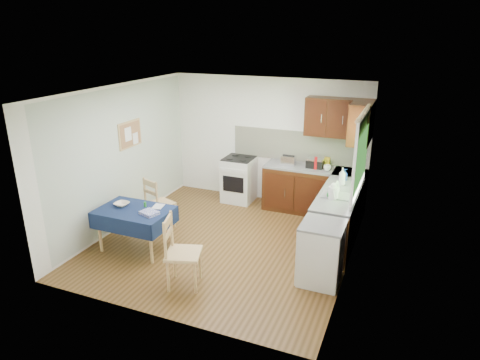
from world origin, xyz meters
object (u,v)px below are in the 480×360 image
at_px(dining_table, 134,215).
at_px(chair_far, 158,202).
at_px(toaster, 288,160).
at_px(chair_near, 180,250).
at_px(dish_rack, 336,195).
at_px(kettle, 333,192).
at_px(sandwich_press, 315,163).

xyz_separation_m(dining_table, chair_far, (-0.08, 0.78, -0.08)).
relative_size(chair_far, toaster, 3.54).
relative_size(dining_table, toaster, 4.27).
bearing_deg(chair_near, dish_rack, -60.38).
height_order(chair_far, chair_near, chair_near).
bearing_deg(kettle, sandwich_press, 112.69).
height_order(chair_far, dish_rack, dish_rack).
bearing_deg(dish_rack, toaster, 144.39).
relative_size(dining_table, chair_far, 1.21).
height_order(chair_near, toaster, toaster).
distance_m(toaster, kettle, 1.77).
distance_m(chair_far, toaster, 2.57).
distance_m(dining_table, chair_far, 0.79).
xyz_separation_m(chair_far, dish_rack, (2.99, 0.46, 0.42)).
distance_m(toaster, sandwich_press, 0.51).
height_order(sandwich_press, kettle, kettle).
height_order(dining_table, chair_near, chair_near).
bearing_deg(dish_rack, dining_table, -144.68).
distance_m(chair_far, kettle, 3.03).
relative_size(sandwich_press, dish_rack, 0.71).
relative_size(dish_rack, kettle, 1.71).
distance_m(sandwich_press, dish_rack, 1.47).
bearing_deg(dish_rack, sandwich_press, 127.70).
bearing_deg(chair_far, dining_table, 116.55).
xyz_separation_m(dish_rack, kettle, (-0.03, -0.12, 0.09)).
bearing_deg(kettle, dish_rack, 78.23).
relative_size(dining_table, sandwich_press, 3.69).
bearing_deg(chair_far, chair_near, 152.29).
distance_m(chair_near, kettle, 2.49).
bearing_deg(sandwich_press, chair_near, -108.28).
bearing_deg(toaster, chair_near, -81.99).
xyz_separation_m(chair_near, sandwich_press, (1.11, 3.20, 0.44)).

